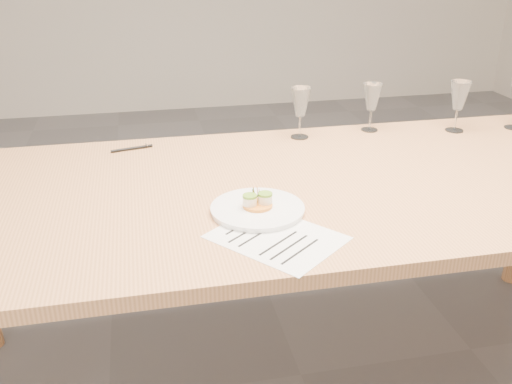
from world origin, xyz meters
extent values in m
plane|color=slate|center=(0.00, 0.00, 0.00)|extent=(7.00, 7.00, 0.00)
cube|color=tan|center=(0.00, 0.00, 0.73)|extent=(2.40, 1.00, 0.04)
cylinder|color=white|center=(-0.20, -0.17, 0.76)|extent=(0.25, 0.25, 0.01)
cylinder|color=white|center=(-0.20, -0.17, 0.76)|extent=(0.25, 0.25, 0.01)
cylinder|color=#F89D2F|center=(-0.20, -0.17, 0.77)|extent=(0.08, 0.08, 0.01)
cylinder|color=#FFF0D0|center=(-0.22, -0.17, 0.79)|extent=(0.04, 0.04, 0.02)
cylinder|color=#FFF0D0|center=(-0.17, -0.17, 0.79)|extent=(0.04, 0.04, 0.02)
cylinder|color=#77A32D|center=(-0.22, -0.17, 0.80)|extent=(0.04, 0.04, 0.01)
cylinder|color=#77A32D|center=(-0.17, -0.17, 0.80)|extent=(0.04, 0.04, 0.01)
cylinder|color=tan|center=(-0.15, -0.21, 0.76)|extent=(0.04, 0.04, 0.00)
cube|color=white|center=(-0.18, -0.32, 0.75)|extent=(0.37, 0.38, 0.00)
cube|color=black|center=(-0.26, -0.25, 0.75)|extent=(0.08, 0.06, 0.00)
cube|color=black|center=(-0.24, -0.28, 0.75)|extent=(0.12, 0.10, 0.00)
cube|color=black|center=(-0.22, -0.30, 0.75)|extent=(0.12, 0.10, 0.00)
cube|color=black|center=(-0.18, -0.35, 0.75)|extent=(0.12, 0.10, 0.00)
cube|color=black|center=(-0.16, -0.37, 0.75)|extent=(0.12, 0.10, 0.00)
cube|color=black|center=(-0.14, -0.40, 0.75)|extent=(0.12, 0.10, 0.00)
cylinder|color=black|center=(-0.52, 0.39, 0.76)|extent=(0.14, 0.04, 0.01)
cube|color=silver|center=(-0.47, 0.40, 0.76)|extent=(0.01, 0.03, 0.00)
cylinder|color=white|center=(0.08, 0.40, 0.75)|extent=(0.07, 0.07, 0.00)
cylinder|color=white|center=(0.08, 0.40, 0.79)|extent=(0.01, 0.01, 0.08)
cone|color=white|center=(0.08, 0.40, 0.88)|extent=(0.07, 0.07, 0.10)
cylinder|color=white|center=(0.37, 0.43, 0.75)|extent=(0.06, 0.06, 0.00)
cylinder|color=white|center=(0.37, 0.43, 0.79)|extent=(0.01, 0.01, 0.08)
cone|color=white|center=(0.37, 0.43, 0.88)|extent=(0.07, 0.07, 0.10)
cylinder|color=white|center=(0.68, 0.35, 0.75)|extent=(0.07, 0.07, 0.00)
cylinder|color=white|center=(0.68, 0.35, 0.79)|extent=(0.01, 0.01, 0.08)
cone|color=white|center=(0.68, 0.35, 0.89)|extent=(0.08, 0.08, 0.10)
camera|label=1|loc=(-0.48, -1.51, 1.43)|focal=40.00mm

